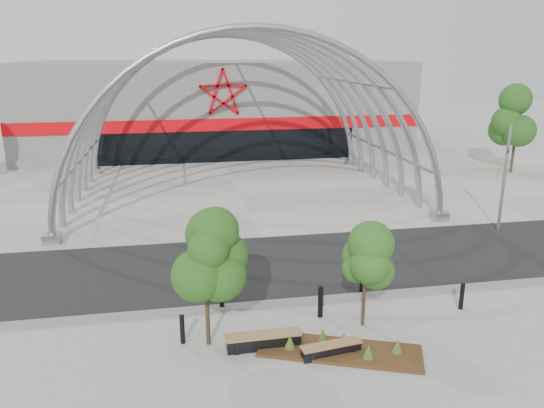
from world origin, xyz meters
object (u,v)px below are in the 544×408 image
Objects in this scene: bollard_2 at (320,302)px; signal_pole at (504,176)px; street_tree_0 at (205,254)px; street_tree_1 at (366,255)px; bench_1 at (331,350)px; bench_0 at (263,341)px.

signal_pole is at bearing 32.37° from bollard_2.
street_tree_1 is at bearing 3.10° from street_tree_0.
bench_1 is (3.62, -1.33, -2.85)m from street_tree_0.
bench_1 is (1.95, -0.79, -0.04)m from bench_0.
street_tree_0 is at bearing -151.49° from signal_pole.
bench_0 is (-3.53, -0.82, -2.31)m from street_tree_1.
street_tree_0 is at bearing -176.90° from street_tree_1.
signal_pole is 1.54× the size of street_tree_1.
bench_1 is at bearing -97.55° from bollard_2.
street_tree_1 reaches higher than bench_0.
bench_0 is at bearing -144.15° from bollard_2.
bench_0 is at bearing 158.02° from bench_1.
bench_1 is at bearing -134.45° from street_tree_1.
bench_0 is at bearing -147.03° from signal_pole.
bollard_2 is at bearing 146.97° from street_tree_1.
street_tree_1 is (-10.20, -8.09, -0.31)m from signal_pole.
bollard_2 is (-11.46, -7.27, -2.29)m from signal_pole.
signal_pole reaches higher than bench_1.
street_tree_0 is 2.17× the size of bench_1.
bollard_2 is at bearing 82.45° from bench_1.
bollard_2 is (-1.26, 0.82, -1.98)m from street_tree_1.
street_tree_0 is at bearing 159.84° from bench_1.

